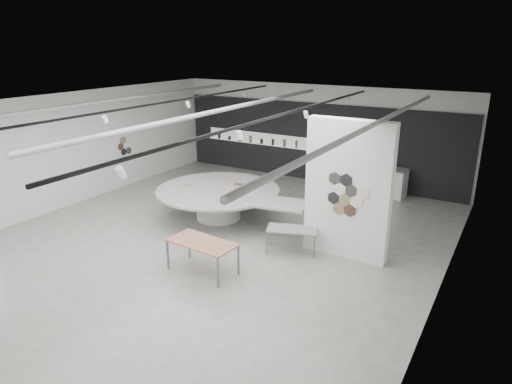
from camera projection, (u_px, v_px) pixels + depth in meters
The scene contains 7 objects.
room at pixel (209, 170), 12.35m from camera, with size 12.02×14.02×3.82m.
back_wall_display at pixel (312, 142), 18.18m from camera, with size 11.80×0.27×3.10m.
partition_column at pixel (348, 190), 11.52m from camera, with size 2.20×0.38×3.60m.
display_island at pixel (220, 199), 14.36m from camera, with size 5.39×4.48×0.99m.
sample_table_wood at pixel (202, 244), 10.97m from camera, with size 1.76×0.99×0.80m.
sample_table_stone at pixel (292, 231), 12.06m from camera, with size 1.46×1.07×0.67m.
kitchen_counter at pixel (381, 181), 16.72m from camera, with size 1.90×0.90×1.44m.
Camera 1 is at (7.06, -9.61, 5.38)m, focal length 32.00 mm.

